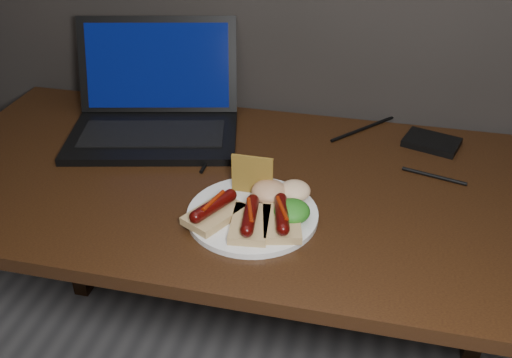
{
  "coord_description": "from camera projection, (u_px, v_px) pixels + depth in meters",
  "views": [
    {
      "loc": [
        0.27,
        0.37,
        1.42
      ],
      "look_at": [
        0.06,
        1.28,
        0.82
      ],
      "focal_mm": 40.0,
      "sensor_mm": 36.0,
      "label": 1
    }
  ],
  "objects": [
    {
      "name": "plate",
      "position": [
        253.0,
        214.0,
        1.12
      ],
      "size": [
        0.27,
        0.27,
        0.01
      ],
      "primitive_type": "cylinder",
      "rotation": [
        0.0,
        0.0,
        -0.03
      ],
      "color": "silver",
      "rests_on": "desk"
    },
    {
      "name": "crispbread",
      "position": [
        252.0,
        175.0,
        1.15
      ],
      "size": [
        0.09,
        0.01,
        0.08
      ],
      "primitive_type": "cube",
      "color": "#AE842F",
      "rests_on": "plate"
    },
    {
      "name": "desk_cables",
      "position": [
        264.0,
        145.0,
        1.36
      ],
      "size": [
        0.9,
        0.39,
        0.01
      ],
      "color": "black",
      "rests_on": "desk"
    },
    {
      "name": "salsa_mound",
      "position": [
        269.0,
        191.0,
        1.14
      ],
      "size": [
        0.07,
        0.07,
        0.04
      ],
      "primitive_type": "ellipsoid",
      "color": "#9C260F",
      "rests_on": "plate"
    },
    {
      "name": "bread_sausage_left",
      "position": [
        214.0,
        211.0,
        1.09
      ],
      "size": [
        0.12,
        0.13,
        0.04
      ],
      "color": "tan",
      "rests_on": "plate"
    },
    {
      "name": "laptop",
      "position": [
        155.0,
        109.0,
        1.41
      ],
      "size": [
        0.47,
        0.41,
        0.25
      ],
      "color": "black",
      "rests_on": "desk"
    },
    {
      "name": "hard_drive",
      "position": [
        432.0,
        142.0,
        1.36
      ],
      "size": [
        0.15,
        0.12,
        0.02
      ],
      "primitive_type": "cube",
      "rotation": [
        0.0,
        0.0,
        -0.31
      ],
      "color": "black",
      "rests_on": "desk"
    },
    {
      "name": "salad_greens",
      "position": [
        292.0,
        211.0,
        1.08
      ],
      "size": [
        0.07,
        0.07,
        0.04
      ],
      "primitive_type": "ellipsoid",
      "color": "#185B12",
      "rests_on": "plate"
    },
    {
      "name": "bread_sausage_right",
      "position": [
        282.0,
        219.0,
        1.07
      ],
      "size": [
        0.09,
        0.13,
        0.04
      ],
      "color": "tan",
      "rests_on": "plate"
    },
    {
      "name": "bread_sausage_center",
      "position": [
        250.0,
        220.0,
        1.06
      ],
      "size": [
        0.08,
        0.12,
        0.04
      ],
      "color": "tan",
      "rests_on": "plate"
    },
    {
      "name": "coleslaw_mound",
      "position": [
        295.0,
        191.0,
        1.15
      ],
      "size": [
        0.06,
        0.06,
        0.04
      ],
      "primitive_type": "ellipsoid",
      "color": "beige",
      "rests_on": "plate"
    },
    {
      "name": "desk",
      "position": [
        238.0,
        212.0,
        1.29
      ],
      "size": [
        1.4,
        0.7,
        0.75
      ],
      "color": "#361F0D",
      "rests_on": "ground"
    }
  ]
}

